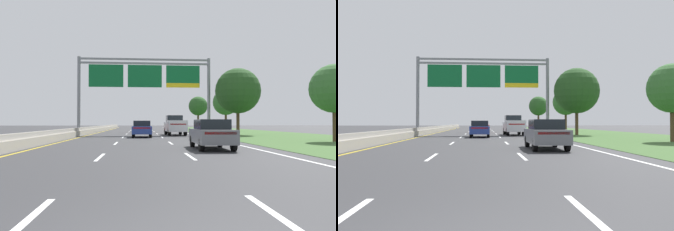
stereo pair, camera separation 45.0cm
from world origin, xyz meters
The scene contains 13 objects.
ground_plane centered at (0.00, 35.00, 0.00)m, with size 220.00×220.00×0.00m, color #333335.
lane_striping centered at (0.00, 34.54, 0.00)m, with size 11.96×106.00×0.01m.
grass_verge_right centered at (13.95, 35.00, 0.01)m, with size 14.00×110.00×0.02m, color #3D602D.
median_barrier_concrete centered at (-6.60, 35.00, 0.35)m, with size 0.60×110.00×0.85m.
overhead_sign_gantry centered at (0.30, 34.58, 6.26)m, with size 15.06×0.42×8.79m.
pickup_truck_white centered at (3.65, 33.78, 1.07)m, with size 2.13×5.45×2.20m.
car_grey_right_lane_sedan centered at (3.56, 14.24, 0.82)m, with size 1.86×4.42×1.57m.
car_blue_centre_lane_sedan centered at (-0.05, 28.83, 0.82)m, with size 1.85×4.41×1.57m.
car_red_centre_lane_sedan centered at (0.16, 42.51, 0.82)m, with size 1.87×4.42×1.57m.
roadside_tree_near centered at (13.94, 19.96, 3.87)m, with size 3.59×3.59×5.69m.
roadside_tree_mid centered at (10.68, 33.32, 4.93)m, with size 5.07×5.07×7.47m.
roadside_tree_far centered at (13.45, 49.34, 4.63)m, with size 4.16×4.16×6.73m.
roadside_tree_distant centered at (10.80, 59.87, 4.50)m, with size 3.64×3.64×6.34m.
Camera 1 is at (-0.22, -3.36, 1.42)m, focal length 35.88 mm.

